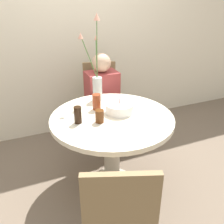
% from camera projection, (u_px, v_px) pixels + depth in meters
% --- Properties ---
extents(ground_plane, '(16.00, 16.00, 0.00)m').
position_uv_depth(ground_plane, '(112.00, 184.00, 2.41)').
color(ground_plane, '#6B5B4C').
extents(wall_back, '(8.00, 0.05, 2.60)m').
position_uv_depth(wall_back, '(70.00, 27.00, 2.88)').
color(wall_back, beige).
rests_on(wall_back, ground_plane).
extents(dining_table, '(1.04, 1.04, 0.73)m').
position_uv_depth(dining_table, '(112.00, 132.00, 2.16)').
color(dining_table, beige).
rests_on(dining_table, ground_plane).
extents(chair_far_back, '(0.48, 0.48, 0.94)m').
position_uv_depth(chair_far_back, '(101.00, 98.00, 2.96)').
color(chair_far_back, '#9E896B').
rests_on(chair_far_back, ground_plane).
extents(chair_right_flank, '(0.51, 0.51, 0.94)m').
position_uv_depth(chair_right_flank, '(119.00, 219.00, 1.38)').
color(chair_right_flank, '#9E896B').
rests_on(chair_right_flank, ground_plane).
extents(birthday_cake, '(0.24, 0.24, 0.13)m').
position_uv_depth(birthday_cake, '(120.00, 108.00, 2.14)').
color(birthday_cake, white).
rests_on(birthday_cake, dining_table).
extents(flower_vase, '(0.24, 0.18, 0.78)m').
position_uv_depth(flower_vase, '(97.00, 78.00, 2.32)').
color(flower_vase, silver).
rests_on(flower_vase, dining_table).
extents(side_plate, '(0.16, 0.16, 0.01)m').
position_uv_depth(side_plate, '(152.00, 111.00, 2.18)').
color(side_plate, white).
rests_on(side_plate, dining_table).
extents(drink_glass_0, '(0.07, 0.07, 0.14)m').
position_uv_depth(drink_glass_0, '(97.00, 102.00, 2.19)').
color(drink_glass_0, maroon).
rests_on(drink_glass_0, dining_table).
extents(drink_glass_1, '(0.07, 0.07, 0.10)m').
position_uv_depth(drink_glass_1, '(100.00, 116.00, 1.98)').
color(drink_glass_1, '#51280F').
rests_on(drink_glass_1, dining_table).
extents(drink_glass_2, '(0.06, 0.06, 0.14)m').
position_uv_depth(drink_glass_2, '(78.00, 115.00, 1.96)').
color(drink_glass_2, black).
rests_on(drink_glass_2, dining_table).
extents(person_guest, '(0.34, 0.24, 1.10)m').
position_uv_depth(person_guest, '(102.00, 105.00, 2.82)').
color(person_guest, '#383333').
rests_on(person_guest, ground_plane).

